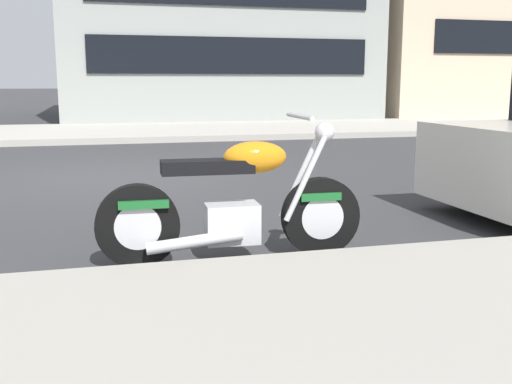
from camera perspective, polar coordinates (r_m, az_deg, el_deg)
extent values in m
plane|color=#333335|center=(8.88, -12.96, 1.44)|extent=(260.00, 260.00, 0.00)
cube|color=#ADA89E|center=(20.19, 22.79, 5.97)|extent=(120.00, 5.00, 0.14)
cube|color=silver|center=(4.85, -11.27, -5.81)|extent=(0.12, 2.20, 0.01)
cylinder|color=black|center=(4.72, 6.13, -2.32)|extent=(0.62, 0.13, 0.61)
cylinder|color=silver|center=(4.72, 6.13, -2.32)|extent=(0.34, 0.13, 0.34)
cylinder|color=black|center=(4.48, -11.21, -3.15)|extent=(0.62, 0.13, 0.61)
cylinder|color=silver|center=(4.48, -11.21, -3.15)|extent=(0.34, 0.13, 0.34)
cube|color=silver|center=(4.55, -2.31, -2.94)|extent=(0.41, 0.28, 0.30)
cube|color=black|center=(4.44, -4.64, 2.42)|extent=(0.69, 0.25, 0.10)
ellipsoid|color=orange|center=(4.49, -0.09, 3.33)|extent=(0.49, 0.26, 0.24)
cube|color=#196028|center=(4.44, -10.64, -1.01)|extent=(0.37, 0.19, 0.06)
cube|color=#196028|center=(4.68, 5.94, -0.32)|extent=(0.33, 0.17, 0.06)
cylinder|color=silver|center=(4.68, 4.22, 1.54)|extent=(0.34, 0.06, 0.65)
cylinder|color=silver|center=(4.55, 4.72, 1.27)|extent=(0.34, 0.06, 0.65)
cylinder|color=silver|center=(4.55, 4.16, 7.18)|extent=(0.06, 0.62, 0.04)
sphere|color=silver|center=(4.62, 6.53, 5.70)|extent=(0.15, 0.15, 0.15)
cylinder|color=silver|center=(4.39, -5.84, -4.70)|extent=(0.71, 0.12, 0.16)
cylinder|color=black|center=(7.04, 20.34, 1.32)|extent=(0.62, 0.23, 0.62)
cube|color=black|center=(18.74, -2.17, 12.80)|extent=(8.66, 0.06, 1.10)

